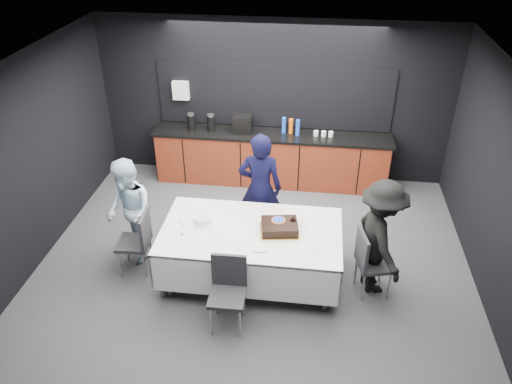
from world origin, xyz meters
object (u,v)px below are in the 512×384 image
Objects in this scene: cake_assembly at (280,227)px; chair_left at (139,238)px; party_table at (251,239)px; person_left at (129,212)px; chair_near at (228,287)px; person_center at (260,188)px; chair_right at (369,259)px; champagne_flute at (181,224)px; plate_stack at (202,219)px; person_right at (380,238)px.

cake_assembly is 1.91m from chair_left.
person_left is at bearing 172.58° from party_table.
chair_near is 0.54× the size of person_center.
party_table is 1.35× the size of person_center.
person_left is at bearing 174.84° from cake_assembly.
chair_right is (1.52, -0.09, -0.11)m from party_table.
party_table is 10.36× the size of champagne_flute.
party_table is at bearing 88.30° from person_center.
party_table is at bearing 78.83° from chair_near.
cake_assembly is 0.60× the size of chair_left.
cake_assembly reaches higher than chair_right.
champagne_flute is (-0.86, -0.20, 0.30)m from party_table.
person_left is (-1.05, 0.13, -0.06)m from plate_stack.
champagne_flute is 1.41m from person_center.
person_center is (0.17, 1.73, 0.32)m from chair_near.
champagne_flute is 0.15× the size of person_left.
champagne_flute reaches higher than cake_assembly.
person_center is (0.87, 1.11, -0.08)m from champagne_flute.
cake_assembly is at bearing 110.85° from person_center.
cake_assembly is 0.32× the size of person_center.
person_right is at bearing 44.80° from chair_right.
person_right is (0.11, 0.11, 0.26)m from chair_right.
person_right is at bearing 25.19° from chair_near.
party_table is 1.45× the size of person_right.
person_left is (-2.07, 0.19, -0.07)m from cake_assembly.
chair_left is 0.54× the size of person_center.
chair_left and chair_near have the same top height.
plate_stack is 0.13× the size of person_center.
chair_near is (-0.53, -0.85, -0.31)m from cake_assembly.
plate_stack is 0.25× the size of chair_right.
chair_left reaches higher than party_table.
chair_right is (2.38, 0.11, -0.40)m from champagne_flute.
cake_assembly is 1.02m from plate_stack.
plate_stack is 1.06m from person_left.
chair_near is at bearing -41.52° from champagne_flute.
champagne_flute is 0.13× the size of person_center.
cake_assembly is at bearing 45.58° from person_left.
chair_left is 0.58× the size of person_right.
party_table is 1.72m from person_left.
person_right is (1.63, 0.02, 0.16)m from party_table.
person_left is at bearing 172.82° from plate_stack.
party_table is 2.51× the size of chair_near.
champagne_flute is at bearing 138.48° from chair_near.
person_center reaches higher than person_left.
cake_assembly is at bearing 2.26° from chair_left.
person_center reaches higher than chair_right.
cake_assembly reaches higher than chair_left.
person_center is at bearing 89.60° from party_table.
person_right is at bearing 0.73° from party_table.
party_table is 0.42m from cake_assembly.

